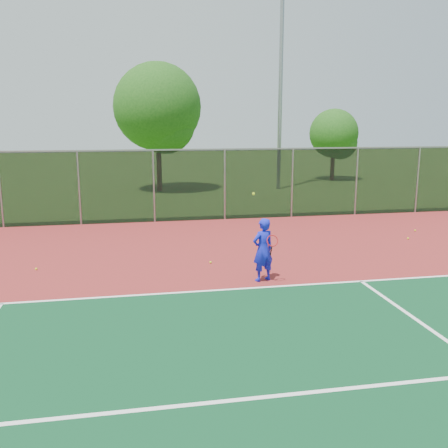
# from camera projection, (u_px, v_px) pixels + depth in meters

# --- Properties ---
(ground) EXTENTS (120.00, 120.00, 0.00)m
(ground) POSITION_uv_depth(u_px,v_px,m) (335.00, 335.00, 10.00)
(ground) COLOR #35621C
(ground) RESTS_ON ground
(court_apron) EXTENTS (30.00, 20.00, 0.02)m
(court_apron) POSITION_uv_depth(u_px,v_px,m) (302.00, 300.00, 11.92)
(court_apron) COLOR maroon
(court_apron) RESTS_ON ground
(fence_back) EXTENTS (30.00, 0.06, 3.03)m
(fence_back) POSITION_uv_depth(u_px,v_px,m) (225.00, 184.00, 21.22)
(fence_back) COLOR black
(fence_back) RESTS_ON court_apron
(tennis_player) EXTENTS (0.72, 0.71, 2.37)m
(tennis_player) POSITION_uv_depth(u_px,v_px,m) (263.00, 250.00, 13.15)
(tennis_player) COLOR #161DD0
(tennis_player) RESTS_ON court_apron
(practice_ball_1) EXTENTS (0.07, 0.07, 0.07)m
(practice_ball_1) POSITION_uv_depth(u_px,v_px,m) (36.00, 269.00, 14.24)
(practice_ball_1) COLOR #D2E31A
(practice_ball_1) RESTS_ON court_apron
(practice_ball_2) EXTENTS (0.07, 0.07, 0.07)m
(practice_ball_2) POSITION_uv_depth(u_px,v_px,m) (408.00, 238.00, 17.90)
(practice_ball_2) COLOR #D2E31A
(practice_ball_2) RESTS_ON court_apron
(practice_ball_4) EXTENTS (0.07, 0.07, 0.07)m
(practice_ball_4) POSITION_uv_depth(u_px,v_px,m) (415.00, 230.00, 19.19)
(practice_ball_4) COLOR #D2E31A
(practice_ball_4) RESTS_ON court_apron
(practice_ball_6) EXTENTS (0.07, 0.07, 0.07)m
(practice_ball_6) POSITION_uv_depth(u_px,v_px,m) (211.00, 262.00, 14.91)
(practice_ball_6) COLOR #D2E31A
(practice_ball_6) RESTS_ON court_apron
(floodlight_n) EXTENTS (0.90, 0.40, 13.08)m
(floodlight_n) POSITION_uv_depth(u_px,v_px,m) (281.00, 66.00, 29.55)
(floodlight_n) COLOR gray
(floodlight_n) RESTS_ON ground
(tree_back_left) EXTENTS (5.13, 5.13, 7.54)m
(tree_back_left) POSITION_uv_depth(u_px,v_px,m) (159.00, 111.00, 29.10)
(tree_back_left) COLOR #3C2715
(tree_back_left) RESTS_ON ground
(tree_back_mid) EXTENTS (3.40, 3.40, 4.99)m
(tree_back_mid) POSITION_uv_depth(u_px,v_px,m) (335.00, 136.00, 34.92)
(tree_back_mid) COLOR #3C2715
(tree_back_mid) RESTS_ON ground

